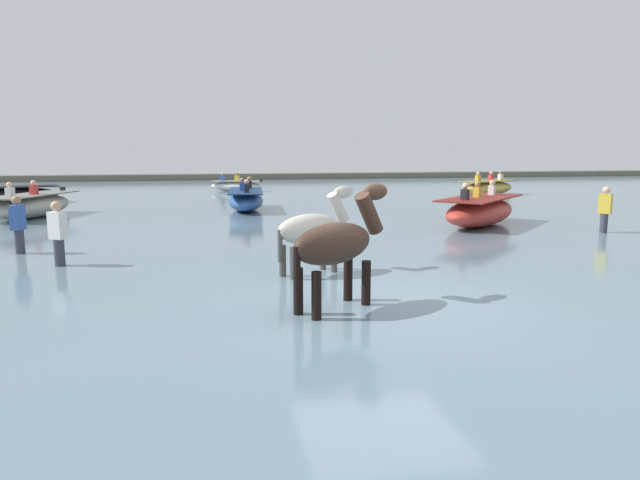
{
  "coord_description": "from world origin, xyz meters",
  "views": [
    {
      "loc": [
        -2.56,
        -7.88,
        2.6
      ],
      "look_at": [
        -0.38,
        2.86,
        0.84
      ],
      "focal_mm": 31.37,
      "sensor_mm": 36.0,
      "label": 1
    }
  ],
  "objects_px": {
    "boat_far_inshore": "(32,206)",
    "person_wading_close": "(58,240)",
    "horse_trailing_dark_bay": "(337,246)",
    "boat_near_starboard": "(488,188)",
    "boat_mid_outer": "(236,186)",
    "boat_far_offshore": "(480,211)",
    "person_wading_mid": "(604,214)",
    "boat_mid_channel": "(12,195)",
    "boat_distant_east": "(246,200)",
    "horse_lead_pinto": "(312,231)",
    "person_spectator_far": "(19,230)"
  },
  "relations": [
    {
      "from": "boat_far_inshore",
      "to": "person_wading_close",
      "type": "bearing_deg",
      "value": -71.55
    },
    {
      "from": "boat_far_offshore",
      "to": "boat_mid_channel",
      "type": "height_order",
      "value": "boat_far_offshore"
    },
    {
      "from": "horse_trailing_dark_bay",
      "to": "person_wading_close",
      "type": "relative_size",
      "value": 1.3
    },
    {
      "from": "horse_trailing_dark_bay",
      "to": "boat_distant_east",
      "type": "relative_size",
      "value": 0.53
    },
    {
      "from": "person_wading_mid",
      "to": "boat_far_offshore",
      "type": "bearing_deg",
      "value": 142.65
    },
    {
      "from": "boat_far_offshore",
      "to": "horse_lead_pinto",
      "type": "bearing_deg",
      "value": -138.19
    },
    {
      "from": "person_wading_close",
      "to": "person_wading_mid",
      "type": "height_order",
      "value": "same"
    },
    {
      "from": "horse_trailing_dark_bay",
      "to": "person_wading_mid",
      "type": "distance_m",
      "value": 10.78
    },
    {
      "from": "boat_far_inshore",
      "to": "person_wading_close",
      "type": "xyz_separation_m",
      "value": [
        2.97,
        -8.91,
        0.12
      ]
    },
    {
      "from": "person_spectator_far",
      "to": "person_wading_mid",
      "type": "relative_size",
      "value": 1.0
    },
    {
      "from": "boat_distant_east",
      "to": "boat_far_offshore",
      "type": "relative_size",
      "value": 1.0
    },
    {
      "from": "boat_far_offshore",
      "to": "person_spectator_far",
      "type": "xyz_separation_m",
      "value": [
        -12.22,
        -2.3,
        0.08
      ]
    },
    {
      "from": "horse_lead_pinto",
      "to": "horse_trailing_dark_bay",
      "type": "bearing_deg",
      "value": -91.82
    },
    {
      "from": "boat_far_inshore",
      "to": "person_spectator_far",
      "type": "relative_size",
      "value": 2.62
    },
    {
      "from": "boat_distant_east",
      "to": "boat_mid_channel",
      "type": "height_order",
      "value": "boat_distant_east"
    },
    {
      "from": "horse_lead_pinto",
      "to": "boat_mid_channel",
      "type": "bearing_deg",
      "value": 121.94
    },
    {
      "from": "horse_lead_pinto",
      "to": "boat_distant_east",
      "type": "xyz_separation_m",
      "value": [
        -0.41,
        11.54,
        -0.41
      ]
    },
    {
      "from": "person_wading_close",
      "to": "horse_lead_pinto",
      "type": "bearing_deg",
      "value": -19.58
    },
    {
      "from": "horse_trailing_dark_bay",
      "to": "boat_distant_east",
      "type": "xyz_separation_m",
      "value": [
        -0.34,
        13.89,
        -0.52
      ]
    },
    {
      "from": "horse_trailing_dark_bay",
      "to": "boat_mid_channel",
      "type": "distance_m",
      "value": 21.06
    },
    {
      "from": "boat_mid_channel",
      "to": "person_wading_close",
      "type": "relative_size",
      "value": 2.4
    },
    {
      "from": "boat_far_inshore",
      "to": "person_wading_mid",
      "type": "relative_size",
      "value": 2.62
    },
    {
      "from": "boat_far_offshore",
      "to": "boat_mid_channel",
      "type": "bearing_deg",
      "value": 147.08
    },
    {
      "from": "boat_far_inshore",
      "to": "boat_mid_outer",
      "type": "xyz_separation_m",
      "value": [
        7.53,
        11.46,
        -0.1
      ]
    },
    {
      "from": "horse_trailing_dark_bay",
      "to": "horse_lead_pinto",
      "type": "bearing_deg",
      "value": 88.18
    },
    {
      "from": "boat_distant_east",
      "to": "boat_near_starboard",
      "type": "height_order",
      "value": "boat_distant_east"
    },
    {
      "from": "person_wading_close",
      "to": "boat_far_inshore",
      "type": "bearing_deg",
      "value": 108.45
    },
    {
      "from": "horse_trailing_dark_bay",
      "to": "boat_mid_channel",
      "type": "height_order",
      "value": "horse_trailing_dark_bay"
    },
    {
      "from": "horse_trailing_dark_bay",
      "to": "boat_near_starboard",
      "type": "distance_m",
      "value": 22.46
    },
    {
      "from": "boat_mid_outer",
      "to": "boat_near_starboard",
      "type": "relative_size",
      "value": 0.79
    },
    {
      "from": "boat_far_offshore",
      "to": "boat_distant_east",
      "type": "bearing_deg",
      "value": 138.26
    },
    {
      "from": "horse_trailing_dark_bay",
      "to": "boat_near_starboard",
      "type": "xyz_separation_m",
      "value": [
        12.37,
        18.74,
        -0.52
      ]
    },
    {
      "from": "horse_trailing_dark_bay",
      "to": "person_spectator_far",
      "type": "bearing_deg",
      "value": 136.2
    },
    {
      "from": "boat_distant_east",
      "to": "boat_near_starboard",
      "type": "distance_m",
      "value": 13.6
    },
    {
      "from": "horse_lead_pinto",
      "to": "person_wading_mid",
      "type": "height_order",
      "value": "horse_lead_pinto"
    },
    {
      "from": "horse_trailing_dark_bay",
      "to": "boat_mid_outer",
      "type": "xyz_separation_m",
      "value": [
        -0.13,
        24.42,
        -0.61
      ]
    },
    {
      "from": "boat_far_offshore",
      "to": "person_wading_mid",
      "type": "xyz_separation_m",
      "value": [
        2.68,
        -2.05,
        0.08
      ]
    },
    {
      "from": "boat_near_starboard",
      "to": "person_wading_close",
      "type": "bearing_deg",
      "value": -139.27
    },
    {
      "from": "boat_distant_east",
      "to": "boat_mid_channel",
      "type": "bearing_deg",
      "value": 154.42
    },
    {
      "from": "person_wading_close",
      "to": "person_spectator_far",
      "type": "xyz_separation_m",
      "value": [
        -1.2,
        1.6,
        0.0
      ]
    },
    {
      "from": "person_wading_mid",
      "to": "person_spectator_far",
      "type": "bearing_deg",
      "value": -179.04
    },
    {
      "from": "horse_lead_pinto",
      "to": "horse_trailing_dark_bay",
      "type": "distance_m",
      "value": 2.35
    },
    {
      "from": "boat_distant_east",
      "to": "boat_mid_channel",
      "type": "distance_m",
      "value": 10.72
    },
    {
      "from": "boat_mid_channel",
      "to": "person_spectator_far",
      "type": "relative_size",
      "value": 2.4
    },
    {
      "from": "person_spectator_far",
      "to": "horse_lead_pinto",
      "type": "bearing_deg",
      "value": -28.94
    },
    {
      "from": "boat_near_starboard",
      "to": "boat_far_inshore",
      "type": "bearing_deg",
      "value": -163.9
    },
    {
      "from": "boat_mid_channel",
      "to": "person_spectator_far",
      "type": "xyz_separation_m",
      "value": [
        4.12,
        -12.87,
        0.15
      ]
    },
    {
      "from": "boat_far_offshore",
      "to": "person_wading_close",
      "type": "distance_m",
      "value": 11.69
    },
    {
      "from": "boat_far_inshore",
      "to": "boat_near_starboard",
      "type": "distance_m",
      "value": 20.86
    },
    {
      "from": "horse_lead_pinto",
      "to": "person_wading_close",
      "type": "height_order",
      "value": "horse_lead_pinto"
    }
  ]
}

